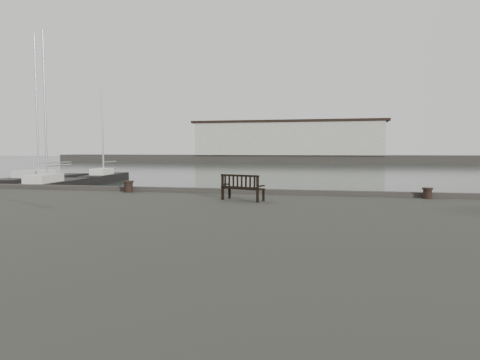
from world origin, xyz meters
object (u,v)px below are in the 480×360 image
object	(u,v)px
bollard_left	(128,187)
yacht_b	(43,182)
bollard_right	(427,193)
yacht_d	(105,180)
yacht_c	(51,189)
bench	(243,192)

from	to	relation	value
bollard_left	yacht_b	size ratio (longest dim) A/B	0.03
bollard_right	yacht_d	xyz separation A→B (m)	(-25.60, 23.62, -1.51)
bollard_left	yacht_c	size ratio (longest dim) A/B	0.04
bollard_right	yacht_c	world-z (taller)	yacht_c
yacht_b	yacht_c	distance (m)	7.85
yacht_b	yacht_c	bearing A→B (deg)	-46.10
bench	yacht_b	bearing A→B (deg)	157.57
bollard_left	yacht_b	xyz separation A→B (m)	(-18.57, 19.49, -1.54)
yacht_b	bollard_right	bearing A→B (deg)	-30.22
bollard_left	yacht_b	distance (m)	26.97
bench	yacht_b	xyz separation A→B (m)	(-23.52, 21.24, -1.58)
bollard_left	yacht_c	world-z (taller)	yacht_c
bench	yacht_c	distance (m)	23.98
bollard_right	yacht_b	world-z (taller)	yacht_b
yacht_c	yacht_d	bearing A→B (deg)	88.23
bench	yacht_c	bearing A→B (deg)	159.88
bollard_right	yacht_b	bearing A→B (deg)	146.71
bollard_left	bollard_right	bearing A→B (deg)	0.46
yacht_c	bollard_right	bearing A→B (deg)	-37.23
bench	yacht_b	world-z (taller)	yacht_b
bollard_left	yacht_d	world-z (taller)	yacht_d
bollard_right	yacht_b	xyz separation A→B (m)	(-29.56, 19.41, -1.50)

